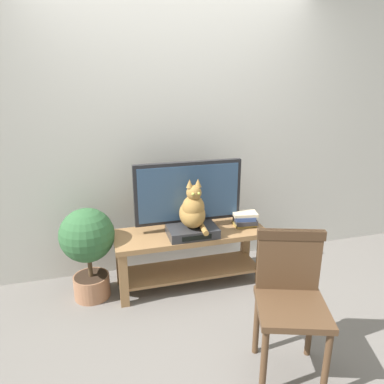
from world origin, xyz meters
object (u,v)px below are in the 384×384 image
(tv_stand, at_px, (190,247))
(book_stack, at_px, (245,219))
(tv, at_px, (188,195))
(potted_plant, at_px, (88,244))
(wooden_chair, at_px, (290,293))
(media_box, at_px, (192,231))
(cat, at_px, (193,210))

(tv_stand, height_order, book_stack, book_stack)
(tv, distance_m, potted_plant, 0.92)
(tv, relative_size, potted_plant, 1.18)
(tv_stand, bearing_deg, potted_plant, 178.36)
(book_stack, bearing_deg, wooden_chair, -99.10)
(book_stack, height_order, potted_plant, potted_plant)
(media_box, distance_m, wooden_chair, 1.07)
(wooden_chair, xyz_separation_m, potted_plant, (-1.18, 1.12, -0.05))
(wooden_chair, distance_m, book_stack, 1.11)
(cat, height_order, potted_plant, cat)
(tv, distance_m, cat, 0.18)
(tv, bearing_deg, potted_plant, -177.49)
(tv_stand, distance_m, potted_plant, 0.87)
(tv_stand, bearing_deg, media_box, -94.65)
(tv, bearing_deg, media_box, -92.66)
(media_box, relative_size, book_stack, 1.75)
(tv_stand, bearing_deg, cat, -93.19)
(tv_stand, distance_m, tv, 0.47)
(tv, bearing_deg, tv_stand, -90.02)
(tv, distance_m, media_box, 0.31)
(tv, relative_size, book_stack, 3.96)
(media_box, distance_m, potted_plant, 0.86)
(tv_stand, distance_m, media_box, 0.21)
(media_box, height_order, potted_plant, potted_plant)
(cat, relative_size, potted_plant, 0.54)
(tv_stand, distance_m, book_stack, 0.55)
(book_stack, xyz_separation_m, potted_plant, (-1.36, 0.03, -0.09))
(media_box, bearing_deg, potted_plant, 172.87)
(potted_plant, bearing_deg, tv_stand, -1.64)
(wooden_chair, bearing_deg, potted_plant, 136.59)
(tv, distance_m, wooden_chair, 1.24)
(tv_stand, bearing_deg, wooden_chair, -73.38)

